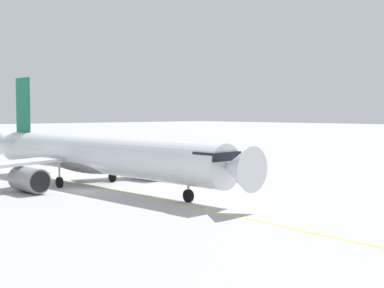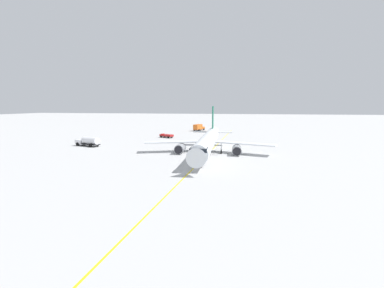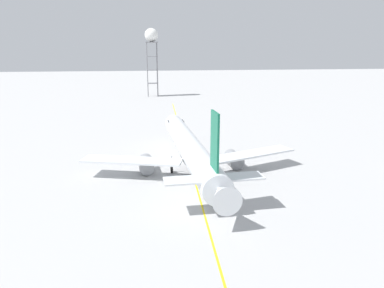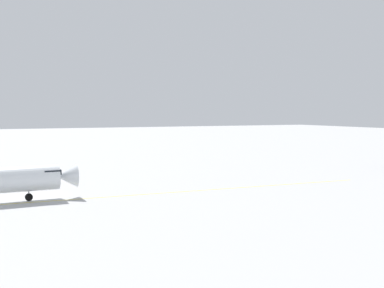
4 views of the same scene
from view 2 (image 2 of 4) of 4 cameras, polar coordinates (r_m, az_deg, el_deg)
ground_plane at (r=62.48m, az=1.03°, el=-2.70°), size 600.00×600.00×0.00m
airliner_main at (r=64.53m, az=3.53°, el=0.44°), size 42.24×34.12×11.90m
ops_pickup_truck at (r=98.21m, az=-5.64°, el=1.87°), size 4.24×5.82×1.41m
fuel_tanker_truck at (r=83.38m, az=-21.88°, el=0.61°), size 4.85×8.50×2.87m
catering_truck_truck at (r=124.24m, az=1.46°, el=3.70°), size 8.22×4.77×3.10m
taxiway_centreline at (r=61.65m, az=2.84°, el=-2.86°), size 137.40×8.72×0.01m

